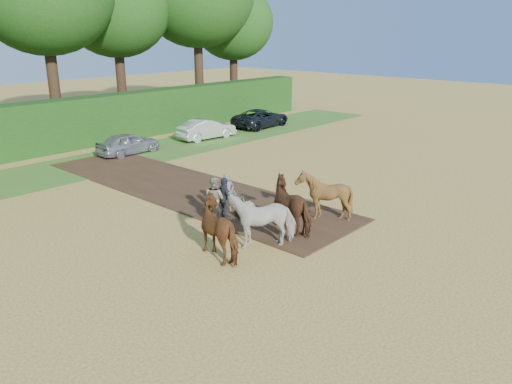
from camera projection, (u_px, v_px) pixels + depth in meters
The scene contains 8 objects.
ground at pixel (283, 239), 17.36m from camera, with size 120.00×120.00×0.00m, color gold.
earth_strip at pixel (185, 188), 22.87m from camera, with size 4.50×17.00×0.05m, color #472D1C.
grass_verge at pixel (77, 168), 26.28m from camera, with size 50.00×5.00×0.03m, color #38601E.
hedgerow at pixel (34, 129), 28.69m from camera, with size 46.00×1.60×3.00m, color #14380F.
spectator_near at pixel (215, 199), 18.77m from camera, with size 0.85×0.66×1.74m, color tan.
spectator_far at pixel (225, 199), 18.97m from camera, with size 0.96×0.40×1.64m, color #22252D.
plough_team at pixel (277, 210), 17.39m from camera, with size 6.51×4.53×1.91m.
parked_cars at pixel (105, 148), 27.78m from camera, with size 35.88×2.55×1.40m.
Camera 1 is at (-12.49, -10.04, 6.94)m, focal length 35.00 mm.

